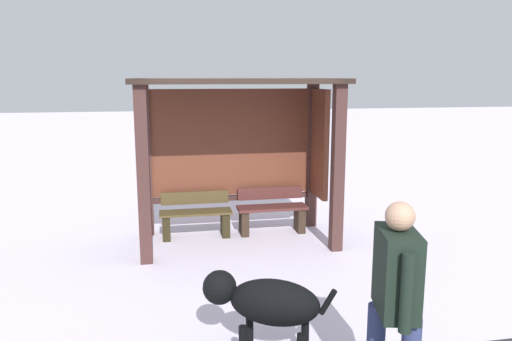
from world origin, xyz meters
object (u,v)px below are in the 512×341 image
Objects in this scene: bus_shelter at (242,129)px; person_walking at (396,290)px; bench_left_inside at (196,217)px; dog at (264,301)px; bench_center_inside at (272,212)px.

person_walking is (0.44, -4.25, -0.74)m from bus_shelter.
dog is at bearing -84.33° from bench_left_inside.
bench_center_inside is 3.69m from dog.
bench_left_inside is 1.00× the size of bench_center_inside.
bench_center_inside reaches higher than bench_left_inside.
bench_center_inside is (0.49, 0.12, -1.36)m from bus_shelter.
bench_center_inside is 0.69× the size of person_walking.
bench_left_inside is 4.57m from person_walking.
bench_center_inside is 1.02× the size of dog.
bench_center_inside is at bearing 13.53° from bus_shelter.
bus_shelter reaches higher than dog.
person_walking is (-0.05, -4.37, 0.62)m from bench_center_inside.
bus_shelter is 3.66m from dog.
bench_left_inside is 1.02× the size of dog.
person_walking is at bearing -90.65° from bench_center_inside.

